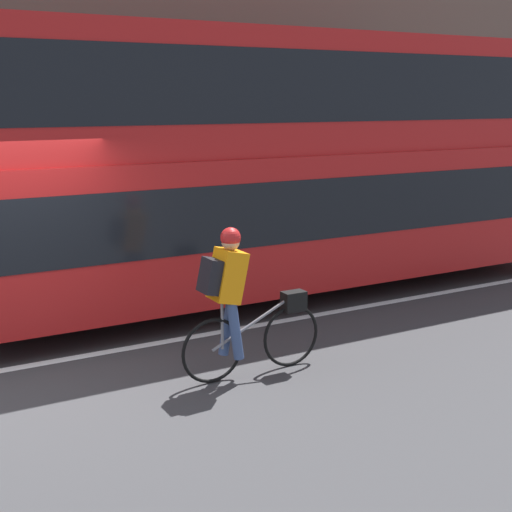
% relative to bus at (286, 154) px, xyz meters
% --- Properties ---
extents(ground_plane, '(80.00, 80.00, 0.00)m').
position_rel_bus_xyz_m(ground_plane, '(-4.44, -1.47, -2.13)').
color(ground_plane, '#38383A').
extents(road_center_line, '(50.00, 0.14, 0.01)m').
position_rel_bus_xyz_m(road_center_line, '(-4.44, -1.30, -2.12)').
color(road_center_line, silver).
rests_on(road_center_line, ground_plane).
extents(bus, '(9.73, 2.57, 3.83)m').
position_rel_bus_xyz_m(bus, '(0.00, 0.00, 0.00)').
color(bus, black).
rests_on(bus, ground_plane).
extents(cyclist_on_bike, '(1.68, 0.32, 1.65)m').
position_rel_bus_xyz_m(cyclist_on_bike, '(-2.28, -2.74, -1.24)').
color(cyclist_on_bike, black).
rests_on(cyclist_on_bike, ground_plane).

